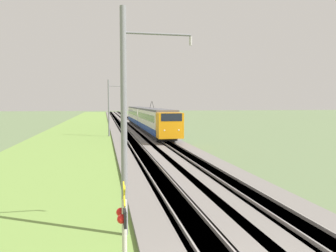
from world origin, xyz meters
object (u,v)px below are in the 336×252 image
Objects in this scene: passenger_train at (146,117)px; catenary_mast_mid at (109,108)px; crossing_signal_near at (124,237)px; catenary_mast_near at (126,121)px.

catenary_mast_mid is (-8.91, 6.33, 1.80)m from passenger_train.
catenary_mast_mid is at bearing -90.50° from crossing_signal_near.
passenger_train reaches higher than crossing_signal_near.
crossing_signal_near is 5.00m from catenary_mast_near.
catenary_mast_mid reaches higher than passenger_train.
passenger_train is 5.32× the size of catenary_mast_near.
crossing_signal_near is at bearing -7.78° from passenger_train.
catenary_mast_near is (-44.46, 6.33, 1.81)m from passenger_train.
catenary_mast_mid reaches higher than crossing_signal_near.
passenger_train is at bearing -97.78° from crossing_signal_near.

